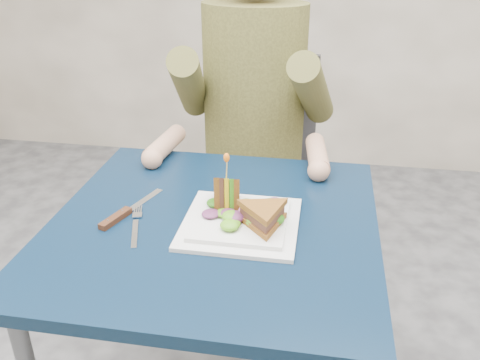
% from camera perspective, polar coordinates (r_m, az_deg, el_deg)
% --- Properties ---
extents(table, '(0.75, 0.75, 0.73)m').
position_cam_1_polar(table, '(1.22, -2.90, -7.73)').
color(table, black).
rests_on(table, ground).
extents(chair, '(0.42, 0.40, 0.93)m').
position_cam_1_polar(chair, '(1.92, 1.88, 1.94)').
color(chair, '#47474C').
rests_on(chair, ground).
extents(diner, '(0.54, 0.59, 0.74)m').
position_cam_1_polar(diner, '(1.69, 1.54, 11.97)').
color(diner, brown).
rests_on(diner, chair).
extents(plate, '(0.26, 0.26, 0.02)m').
position_cam_1_polar(plate, '(1.16, 0.07, -4.73)').
color(plate, white).
rests_on(plate, table).
extents(sandwich_flat, '(0.19, 0.19, 0.05)m').
position_cam_1_polar(sandwich_flat, '(1.11, 2.67, -4.04)').
color(sandwich_flat, brown).
rests_on(sandwich_flat, plate).
extents(sandwich_upright, '(0.08, 0.13, 0.13)m').
position_cam_1_polar(sandwich_upright, '(1.18, -1.47, -1.56)').
color(sandwich_upright, brown).
rests_on(sandwich_upright, plate).
extents(fork, '(0.07, 0.18, 0.01)m').
position_cam_1_polar(fork, '(1.17, -11.63, -5.17)').
color(fork, silver).
rests_on(fork, table).
extents(knife, '(0.09, 0.22, 0.02)m').
position_cam_1_polar(knife, '(1.22, -13.20, -3.83)').
color(knife, silver).
rests_on(knife, table).
extents(toothpick, '(0.01, 0.01, 0.06)m').
position_cam_1_polar(toothpick, '(1.15, -1.51, 1.25)').
color(toothpick, tan).
rests_on(toothpick, sandwich_upright).
extents(toothpick_frill, '(0.01, 0.01, 0.02)m').
position_cam_1_polar(toothpick_frill, '(1.14, -1.52, 2.52)').
color(toothpick_frill, orange).
rests_on(toothpick_frill, sandwich_upright).
extents(lettuce_spill, '(0.15, 0.13, 0.02)m').
position_cam_1_polar(lettuce_spill, '(1.15, 0.40, -3.60)').
color(lettuce_spill, '#337A14').
rests_on(lettuce_spill, plate).
extents(onion_ring, '(0.04, 0.04, 0.02)m').
position_cam_1_polar(onion_ring, '(1.15, 0.86, -3.55)').
color(onion_ring, '#9E4C7A').
rests_on(onion_ring, plate).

